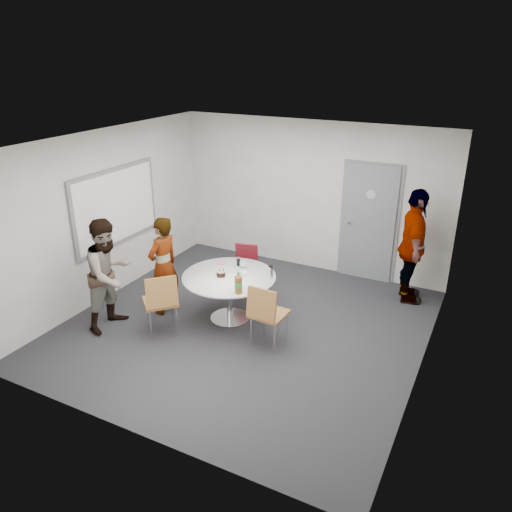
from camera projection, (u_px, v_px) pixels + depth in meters
The scene contains 15 objects.
floor at pixel (245, 326), 7.41m from camera, with size 5.00×5.00×0.00m, color #242428.
ceiling at pixel (244, 143), 6.36m from camera, with size 5.00×5.00×0.00m, color silver.
wall_back at pixel (311, 197), 8.94m from camera, with size 5.00×5.00×0.00m, color silver.
wall_left at pixel (106, 216), 7.93m from camera, with size 5.00×5.00×0.00m, color silver.
wall_right at pixel (433, 276), 5.84m from camera, with size 5.00×5.00×0.00m, color silver.
wall_front at pixel (123, 324), 4.83m from camera, with size 5.00×5.00×0.00m, color silver.
door at pixel (369, 223), 8.59m from camera, with size 1.02×0.17×2.12m.
whiteboard at pixel (116, 207), 8.04m from camera, with size 0.04×1.90×1.25m.
table at pixel (230, 282), 7.35m from camera, with size 1.38×1.38×1.04m.
chair_near_left at pixel (161, 299), 6.97m from camera, with size 0.66×0.66×0.95m.
chair_near_right at pixel (266, 311), 6.67m from camera, with size 0.47×0.51×0.94m.
chair_far at pixel (245, 264), 8.27m from camera, with size 0.47×0.50×0.83m.
person_main at pixel (163, 266), 7.54m from camera, with size 0.56×0.37×1.54m, color #A5C6EA.
person_left at pixel (109, 274), 7.14m from camera, with size 0.81×0.63×1.66m, color white.
person_right at pixel (413, 247), 7.83m from camera, with size 1.09×0.45×1.86m, color black.
Camera 1 is at (3.06, -5.65, 3.84)m, focal length 35.00 mm.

